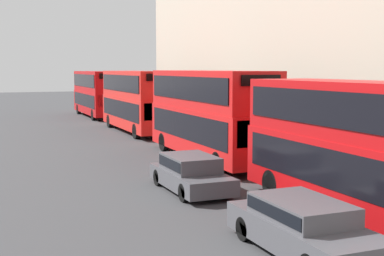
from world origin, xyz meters
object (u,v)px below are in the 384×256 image
(bus_second_in_queue, at_px, (209,111))
(bus_third_in_queue, at_px, (137,99))
(pedestrian, at_px, (197,126))
(car_hatchback, at_px, (191,172))
(bus_leading, at_px, (366,144))
(bus_trailing, at_px, (97,92))
(car_dark_sedan, at_px, (303,226))

(bus_second_in_queue, bearing_deg, bus_third_in_queue, 90.00)
(bus_third_in_queue, relative_size, pedestrian, 5.97)
(bus_third_in_queue, bearing_deg, car_hatchback, -100.33)
(bus_third_in_queue, bearing_deg, bus_leading, -90.00)
(bus_second_in_queue, bearing_deg, car_hatchback, -119.63)
(bus_trailing, relative_size, car_dark_sedan, 2.20)
(pedestrian, bearing_deg, bus_second_in_queue, -108.47)
(bus_leading, height_order, car_dark_sedan, bus_leading)
(pedestrian, bearing_deg, car_hatchback, -113.53)
(bus_leading, bearing_deg, pedestrian, 82.27)
(bus_third_in_queue, bearing_deg, bus_second_in_queue, -90.00)
(bus_leading, bearing_deg, car_dark_sedan, -151.18)
(bus_trailing, height_order, car_dark_sedan, bus_trailing)
(bus_second_in_queue, height_order, bus_third_in_queue, bus_second_in_queue)
(bus_trailing, bearing_deg, car_hatchback, -96.08)
(bus_second_in_queue, distance_m, car_dark_sedan, 13.86)
(bus_third_in_queue, height_order, pedestrian, bus_third_in_queue)
(bus_third_in_queue, height_order, car_hatchback, bus_third_in_queue)
(bus_leading, relative_size, pedestrian, 5.70)
(bus_second_in_queue, height_order, car_hatchback, bus_second_in_queue)
(bus_leading, xyz_separation_m, pedestrian, (2.62, 19.31, -1.49))
(bus_second_in_queue, relative_size, bus_third_in_queue, 0.99)
(bus_third_in_queue, xyz_separation_m, car_dark_sedan, (-3.40, -26.00, -1.69))
(bus_third_in_queue, bearing_deg, pedestrian, -61.43)
(bus_third_in_queue, relative_size, car_dark_sedan, 2.22)
(bus_third_in_queue, relative_size, car_hatchback, 2.42)
(bus_third_in_queue, bearing_deg, car_dark_sedan, -97.45)
(bus_leading, relative_size, bus_trailing, 0.96)
(pedestrian, bearing_deg, car_dark_sedan, -105.87)
(car_dark_sedan, distance_m, car_hatchback, 7.35)
(bus_leading, xyz_separation_m, car_hatchback, (-3.40, 5.48, -1.59))
(bus_second_in_queue, xyz_separation_m, bus_trailing, (0.00, 25.94, -0.09))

